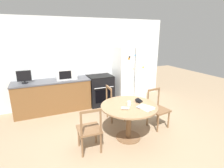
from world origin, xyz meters
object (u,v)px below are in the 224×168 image
Objects in this scene: dining_chair_right at (158,109)px; wallet at (139,101)px; dining_chair_far at (115,104)px; oven_range at (100,90)px; dining_chair_left at (89,130)px; candle_glass at (129,104)px; countertop_tv at (24,77)px; refrigerator at (129,74)px; microwave at (66,73)px.

wallet is at bearing 0.02° from dining_chair_right.
dining_chair_right is (0.78, -0.71, 0.00)m from dining_chair_far.
dining_chair_left is at bearing -114.64° from oven_range.
candle_glass is 0.29m from wallet.
wallet is (-0.58, -0.08, 0.33)m from dining_chair_right.
countertop_tv is at bearing 133.75° from candle_glass.
candle_glass reaches higher than wallet.
countertop_tv is 2.99m from wallet.
dining_chair_right is at bearing -33.85° from countertop_tv.
refrigerator is at bearing -1.61° from oven_range.
oven_range is 1.16m from microwave.
dining_chair_far is 0.93m from candle_glass.
dining_chair_far is at bearing -30.14° from countertop_tv.
oven_range is 2.02m from dining_chair_right.
candle_glass is at bearing -2.15° from dining_chair_far.
dining_chair_right is at bearing 50.89° from dining_chair_far.
countertop_tv reaches higher than dining_chair_far.
refrigerator is at bearing -2.20° from microwave.
microwave is 2.25m from dining_chair_left.
microwave is at bearing 93.52° from dining_chair_left.
countertop_tv is at bearing 138.67° from wallet.
dining_chair_left is 1.74m from dining_chair_right.
countertop_tv reaches higher than oven_range.
countertop_tv reaches higher than wallet.
microwave is 1.63× the size of countertop_tv.
dining_chair_left is (1.09, -2.13, -0.64)m from countertop_tv.
refrigerator is at bearing 66.66° from wallet.
microwave is 6.37× the size of candle_glass.
wallet is (0.20, -0.78, 0.33)m from dining_chair_far.
dining_chair_far and dining_chair_right have the same top height.
countertop_tv reaches higher than microwave.
wallet is at bearing -113.34° from refrigerator.
microwave is 1.07m from countertop_tv.
candle_glass is (-0.86, -0.16, 0.34)m from dining_chair_right.
wallet is at bearing -41.33° from countertop_tv.
dining_chair_far is (0.97, -1.21, -0.62)m from microwave.
oven_range is at bearing -75.57° from dining_chair_right.
dining_chair_far is at bearing -49.79° from dining_chair_right.
microwave is 2.33m from wallet.
dining_chair_right is at bearing -47.61° from microwave.
microwave reaches higher than candle_glass.
wallet is at bearing 10.99° from dining_chair_left.
oven_range is at bearing 68.21° from dining_chair_left.
refrigerator reaches higher than wallet.
countertop_tv reaches higher than candle_glass.
refrigerator is 5.16× the size of countertop_tv.
candle_glass is 0.53× the size of wallet.
wallet is (0.28, 0.08, -0.01)m from candle_glass.
microwave is 3.36× the size of wallet.
oven_range is 12.31× the size of candle_glass.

